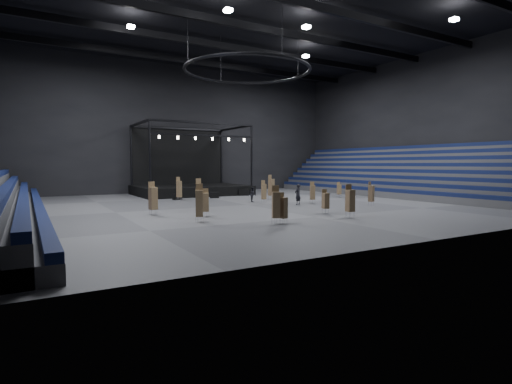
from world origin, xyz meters
TOP-DOWN VIEW (x-y plane):
  - floor at (0.00, 0.00)m, footprint 50.00×50.00m
  - ceiling at (0.00, 0.00)m, footprint 50.00×42.00m
  - wall_back at (0.00, 21.00)m, footprint 50.00×0.20m
  - wall_front at (0.00, -21.00)m, footprint 50.00×0.20m
  - wall_right at (25.00, 0.00)m, footprint 0.20×42.00m
  - bleachers_right at (22.94, 0.00)m, footprint 7.20×40.00m
  - stage at (0.00, 16.24)m, footprint 14.00×10.00m
  - truss_ring at (-0.00, 0.00)m, footprint 12.30×12.30m
  - roof_girders at (0.00, -0.00)m, footprint 49.00×30.35m
  - floodlights at (0.00, -4.00)m, footprint 28.60×16.60m
  - flight_case_left at (-4.15, 8.88)m, footprint 1.13×0.81m
  - flight_case_mid at (0.42, 8.88)m, footprint 1.18×0.91m
  - flight_case_right at (5.12, 10.46)m, footprint 1.40×1.00m
  - chair_stack_0 at (-10.27, -3.32)m, footprint 0.65×0.65m
  - chair_stack_1 at (14.00, 2.44)m, footprint 0.51×0.51m
  - chair_stack_2 at (-5.65, -1.45)m, footprint 0.50×0.50m
  - chair_stack_3 at (-4.27, 7.89)m, footprint 0.54×0.54m
  - chair_stack_4 at (-3.81, -11.99)m, footprint 0.50×0.50m
  - chair_stack_5 at (-4.42, -11.99)m, footprint 0.66×0.66m
  - chair_stack_6 at (6.55, -1.90)m, footprint 0.60×0.60m
  - chair_stack_7 at (2.28, -9.06)m, footprint 0.51×0.51m
  - chair_stack_8 at (2.21, -11.99)m, footprint 0.58×0.58m
  - chair_stack_9 at (2.59, 1.19)m, footprint 0.46×0.46m
  - chair_stack_10 at (10.06, -6.54)m, footprint 0.58×0.58m
  - chair_stack_11 at (5.23, 3.94)m, footprint 0.66×0.66m
  - chair_stack_12 at (-8.60, -8.77)m, footprint 0.65×0.65m
  - chair_stack_13 at (-7.15, -6.36)m, footprint 0.67×0.67m
  - man_center at (4.47, -2.24)m, footprint 0.86×0.70m
  - crew_member at (1.95, 2.38)m, footprint 0.82×0.92m

SIDE VIEW (x-z plane):
  - floor at x=0.00m, z-range 0.00..0.00m
  - flight_case_left at x=-4.15m, z-range 0.00..0.68m
  - flight_case_mid at x=0.42m, z-range 0.00..0.71m
  - flight_case_right at x=5.12m, z-range 0.00..0.85m
  - crew_member at x=1.95m, z-range 0.00..1.56m
  - chair_stack_1 at x=14.00m, z-range 0.06..1.91m
  - man_center at x=4.47m, z-range 0.00..2.05m
  - chair_stack_7 at x=2.28m, z-range 0.08..2.04m
  - chair_stack_4 at x=-3.81m, z-range 0.04..2.15m
  - chair_stack_6 at x=6.55m, z-range 0.05..2.26m
  - chair_stack_13 at x=-7.15m, z-range 0.08..2.25m
  - chair_stack_9 at x=2.59m, z-range 0.03..2.36m
  - chair_stack_10 at x=10.06m, z-range 0.04..2.36m
  - chair_stack_8 at x=2.21m, z-range 0.06..2.56m
  - chair_stack_3 at x=-4.27m, z-range 0.02..2.62m
  - chair_stack_5 at x=-4.42m, z-range 0.04..2.62m
  - chair_stack_12 at x=-8.60m, z-range 0.03..2.71m
  - chair_stack_0 at x=-10.27m, z-range 0.06..2.70m
  - chair_stack_2 at x=-5.65m, z-range 0.02..2.76m
  - chair_stack_11 at x=5.23m, z-range 0.04..2.84m
  - stage at x=0.00m, z-range -3.15..6.05m
  - bleachers_right at x=22.94m, z-range -1.47..4.93m
  - wall_back at x=0.00m, z-range 0.00..18.00m
  - wall_front at x=0.00m, z-range 0.00..18.00m
  - wall_right at x=25.00m, z-range 0.00..18.00m
  - truss_ring at x=0.00m, z-range 10.43..15.58m
  - floodlights at x=0.00m, z-range 16.48..16.73m
  - roof_girders at x=0.00m, z-range 16.85..17.55m
  - ceiling at x=0.00m, z-range 17.90..18.10m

